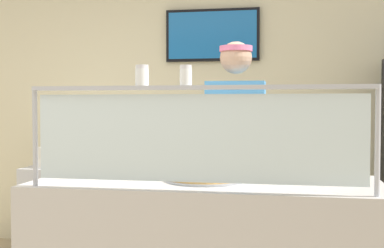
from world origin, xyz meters
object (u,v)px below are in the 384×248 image
(pizza_box_stack, at_px, (68,156))
(pizza_server, at_px, (199,174))
(worker_figure, at_px, (236,157))
(pepper_flake_shaker, at_px, (186,77))
(pizza_tray, at_px, (205,178))
(parmesan_shaker, at_px, (142,77))

(pizza_box_stack, bearing_deg, pizza_server, -48.20)
(worker_figure, distance_m, pizza_box_stack, 1.82)
(pepper_flake_shaker, xyz_separation_m, pizza_box_stack, (-1.45, 1.93, -0.58))
(pizza_box_stack, bearing_deg, worker_figure, -29.67)
(pizza_server, bearing_deg, pizza_tray, 40.53)
(pepper_flake_shaker, bearing_deg, parmesan_shaker, 180.00)
(pizza_server, bearing_deg, pepper_flake_shaker, -88.59)
(pizza_tray, bearing_deg, pepper_flake_shaker, -97.28)
(parmesan_shaker, distance_m, worker_figure, 1.18)
(pizza_tray, distance_m, worker_figure, 0.72)
(parmesan_shaker, relative_size, pepper_flake_shaker, 1.04)
(pizza_tray, height_order, parmesan_shaker, parmesan_shaker)
(pizza_server, distance_m, pepper_flake_shaker, 0.57)
(parmesan_shaker, bearing_deg, pizza_tray, 51.03)
(pizza_tray, distance_m, pizza_server, 0.04)
(pizza_server, height_order, worker_figure, worker_figure)
(worker_figure, height_order, pizza_box_stack, worker_figure)
(pizza_server, height_order, pepper_flake_shaker, pepper_flake_shaker)
(pizza_server, xyz_separation_m, pepper_flake_shaker, (-0.01, -0.29, 0.49))
(pizza_tray, xyz_separation_m, pepper_flake_shaker, (-0.04, -0.31, 0.51))
(pizza_server, distance_m, parmesan_shaker, 0.61)
(pizza_server, relative_size, pepper_flake_shaker, 2.98)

